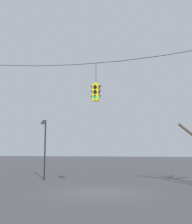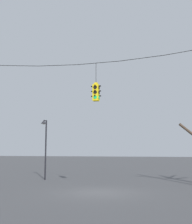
% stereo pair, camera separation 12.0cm
% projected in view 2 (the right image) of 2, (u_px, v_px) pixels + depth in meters
% --- Properties ---
extents(ground_plane, '(200.00, 200.00, 0.00)m').
position_uv_depth(ground_plane, '(100.00, 193.00, 15.78)').
color(ground_plane, '#4C4C4F').
extents(span_wire, '(17.83, 0.03, 0.76)m').
position_uv_depth(span_wire, '(98.00, 59.00, 16.44)').
color(span_wire, black).
extents(traffic_light_near_right_pole, '(0.58, 0.58, 2.24)m').
position_uv_depth(traffic_light_near_right_pole, '(96.00, 92.00, 16.19)').
color(traffic_light_near_right_pole, yellow).
extents(street_lamp, '(0.45, 0.78, 4.87)m').
position_uv_depth(street_lamp, '(45.00, 136.00, 23.04)').
color(street_lamp, black).
rests_on(street_lamp, ground_plane).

